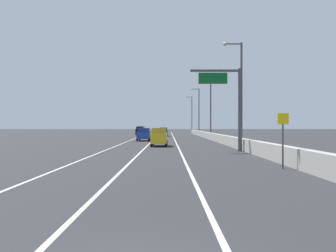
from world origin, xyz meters
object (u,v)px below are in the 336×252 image
at_px(car_white_0, 142,130).
at_px(car_blue_2, 144,134).
at_px(car_green_4, 163,132).
at_px(speed_advisory_sign, 283,136).
at_px(car_black_1, 140,131).
at_px(car_yellow_3, 159,137).
at_px(lamp_post_right_second, 239,87).
at_px(lamp_post_right_fifth, 191,112).
at_px(overhead_sign_gantry, 232,99).
at_px(lamp_post_right_third, 209,102).
at_px(lamp_post_right_fourth, 198,108).

relative_size(car_white_0, car_blue_2, 1.02).
bearing_deg(car_blue_2, car_green_4, 83.38).
bearing_deg(car_green_4, speed_advisory_sign, -82.90).
height_order(car_black_1, car_green_4, car_black_1).
bearing_deg(speed_advisory_sign, car_yellow_3, 108.88).
xyz_separation_m(lamp_post_right_second, car_green_4, (-8.86, 37.71, -5.59)).
xyz_separation_m(speed_advisory_sign, car_black_1, (-13.24, 70.53, -0.73)).
distance_m(car_white_0, car_yellow_3, 56.38).
bearing_deg(lamp_post_right_fifth, speed_advisory_sign, -90.67).
height_order(speed_advisory_sign, car_blue_2, speed_advisory_sign).
bearing_deg(car_green_4, car_yellow_3, -89.99).
xyz_separation_m(speed_advisory_sign, car_blue_2, (-9.85, 35.17, -0.79)).
distance_m(overhead_sign_gantry, lamp_post_right_third, 31.92).
bearing_deg(lamp_post_right_fourth, car_yellow_3, -99.84).
xyz_separation_m(overhead_sign_gantry, car_white_0, (-12.77, 64.03, -3.66)).
height_order(overhead_sign_gantry, car_green_4, overhead_sign_gantry).
height_order(lamp_post_right_fifth, car_black_1, lamp_post_right_fifth).
xyz_separation_m(lamp_post_right_third, car_black_1, (-14.42, 25.61, -5.51)).
xyz_separation_m(car_black_1, car_blue_2, (3.38, -35.37, -0.06)).
distance_m(lamp_post_right_second, car_green_4, 39.13).
relative_size(car_black_1, car_green_4, 0.90).
relative_size(speed_advisory_sign, car_white_0, 0.64).
bearing_deg(lamp_post_right_third, speed_advisory_sign, -91.51).
bearing_deg(overhead_sign_gantry, lamp_post_right_fifth, 88.92).
distance_m(speed_advisory_sign, lamp_post_right_second, 20.83).
bearing_deg(car_white_0, lamp_post_right_third, -65.92).
distance_m(lamp_post_right_third, car_black_1, 29.90).
distance_m(speed_advisory_sign, car_black_1, 71.77).
bearing_deg(car_white_0, lamp_post_right_fourth, -27.40).
bearing_deg(lamp_post_right_second, speed_advisory_sign, -94.64).
bearing_deg(car_black_1, speed_advisory_sign, -79.37).
bearing_deg(speed_advisory_sign, car_white_0, 99.72).
xyz_separation_m(car_white_0, car_black_1, (-0.03, -6.60, -0.03)).
distance_m(lamp_post_right_second, lamp_post_right_fifth, 74.18).
bearing_deg(lamp_post_right_fifth, lamp_post_right_fourth, -89.73).
bearing_deg(speed_advisory_sign, lamp_post_right_fifth, 89.33).
bearing_deg(car_blue_2, lamp_post_right_third, 41.50).
bearing_deg(car_white_0, overhead_sign_gantry, -78.72).
bearing_deg(car_yellow_3, car_green_4, 90.01).
distance_m(speed_advisory_sign, car_yellow_3, 22.28).
bearing_deg(car_yellow_3, lamp_post_right_third, 70.62).
bearing_deg(lamp_post_right_second, overhead_sign_gantry, -106.35).
bearing_deg(car_white_0, speed_advisory_sign, -80.28).
xyz_separation_m(lamp_post_right_third, car_yellow_3, (-8.39, -23.86, -5.52)).
xyz_separation_m(lamp_post_right_second, car_blue_2, (-11.50, 14.96, -5.57)).
bearing_deg(car_green_4, overhead_sign_gantry, -81.41).
relative_size(speed_advisory_sign, car_black_1, 0.70).
bearing_deg(speed_advisory_sign, lamp_post_right_third, 88.49).
relative_size(lamp_post_right_fourth, car_black_1, 2.68).
relative_size(lamp_post_right_fifth, car_green_4, 2.40).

